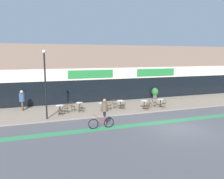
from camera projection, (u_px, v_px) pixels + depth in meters
ground_plane at (179, 129)px, 15.06m from camera, size 120.00×120.00×0.00m
sidewalk_slab at (135, 106)px, 21.83m from camera, size 40.00×5.50×0.12m
storefront_facade at (119, 72)px, 25.79m from camera, size 40.00×4.06×6.14m
bike_lane_stripe at (165, 122)px, 16.70m from camera, size 36.00×0.70×0.01m
bistro_table_0 at (59, 108)px, 18.41m from camera, size 0.62×0.62×0.75m
bistro_table_1 at (79, 105)px, 19.45m from camera, size 0.60×0.60×0.76m
bistro_table_2 at (103, 105)px, 19.52m from camera, size 0.79×0.79×0.73m
bistro_table_3 at (121, 103)px, 20.52m from camera, size 0.76×0.76×0.72m
bistro_table_4 at (144, 103)px, 20.26m from camera, size 0.65×0.65×0.77m
bistro_table_5 at (161, 102)px, 21.03m from camera, size 0.61×0.61×0.74m
cafe_chair_0_near at (60, 110)px, 17.83m from camera, size 0.40×0.58×0.90m
cafe_chair_0_side at (67, 107)px, 18.62m from camera, size 0.59×0.44×0.90m
cafe_chair_1_near at (81, 107)px, 18.87m from camera, size 0.42×0.58×0.90m
cafe_chair_1_side at (72, 106)px, 19.25m from camera, size 0.59×0.43×0.90m
cafe_chair_2_near at (105, 107)px, 18.93m from camera, size 0.44×0.59×0.90m
cafe_chair_2_side at (110, 105)px, 19.71m from camera, size 0.60×0.45×0.90m
cafe_chair_3_near at (123, 104)px, 19.94m from camera, size 0.45×0.60×0.90m
cafe_chair_3_side at (114, 103)px, 20.32m from camera, size 0.59×0.44×0.90m
cafe_chair_4_near at (147, 105)px, 19.68m from camera, size 0.42×0.58×0.90m
cafe_chair_4_side at (150, 103)px, 20.47m from camera, size 0.59×0.43×0.90m
cafe_chair_5_near at (164, 103)px, 20.45m from camera, size 0.42×0.58×0.90m
cafe_chair_5_side at (155, 102)px, 20.83m from camera, size 0.58×0.41×0.90m
planter_pot at (155, 93)px, 25.01m from camera, size 0.77×0.77×1.26m
lamp_post at (45, 80)px, 16.58m from camera, size 0.26×0.26×5.32m
cyclist_0 at (103, 112)px, 15.09m from camera, size 1.83×0.48×2.07m
pedestrian_near_end at (22, 99)px, 19.58m from camera, size 0.48×0.48×1.83m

